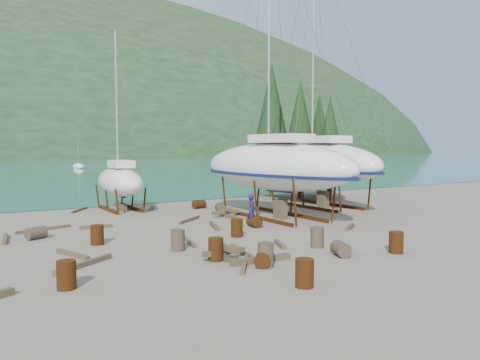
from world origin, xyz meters
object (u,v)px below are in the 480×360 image
small_sailboat_shore (120,181)px  worker (252,211)px  large_sailboat_far (318,163)px  large_sailboat_near (275,166)px

small_sailboat_shore → worker: size_ratio=6.86×
large_sailboat_far → worker: bearing=-149.1°
large_sailboat_near → large_sailboat_far: bearing=17.1°
large_sailboat_far → small_sailboat_shore: bearing=158.6°
small_sailboat_shore → worker: small_sailboat_shore is taller
large_sailboat_far → small_sailboat_shore: 14.00m
large_sailboat_far → worker: large_sailboat_far is taller
large_sailboat_near → large_sailboat_far: (5.75, 2.58, 0.02)m
small_sailboat_shore → large_sailboat_near: bearing=-47.1°
large_sailboat_far → small_sailboat_shore: size_ratio=1.61×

